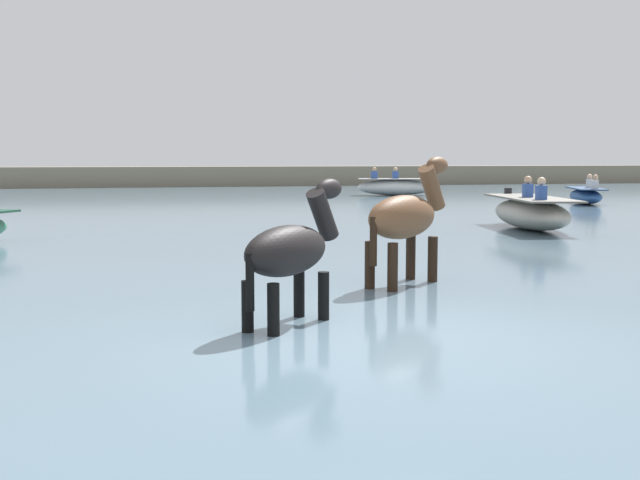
{
  "coord_description": "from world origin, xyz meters",
  "views": [
    {
      "loc": [
        -2.16,
        -6.82,
        1.98
      ],
      "look_at": [
        0.44,
        3.77,
        0.85
      ],
      "focal_mm": 45.13,
      "sensor_mm": 36.0,
      "label": 1
    }
  ],
  "objects_px": {
    "horse_lead_bay": "(406,220)",
    "horse_trailing_black": "(291,254)",
    "boat_distant_east": "(396,187)",
    "boat_mid_channel": "(531,213)",
    "boat_mid_outer": "(586,195)"
  },
  "relations": [
    {
      "from": "horse_lead_bay",
      "to": "horse_trailing_black",
      "type": "height_order",
      "value": "horse_lead_bay"
    },
    {
      "from": "boat_distant_east",
      "to": "horse_lead_bay",
      "type": "bearing_deg",
      "value": -108.87
    },
    {
      "from": "horse_lead_bay",
      "to": "boat_mid_channel",
      "type": "relative_size",
      "value": 0.5
    },
    {
      "from": "horse_lead_bay",
      "to": "boat_distant_east",
      "type": "xyz_separation_m",
      "value": [
        7.77,
        22.73,
        -0.46
      ]
    },
    {
      "from": "horse_lead_bay",
      "to": "boat_mid_channel",
      "type": "distance_m",
      "value": 8.77
    },
    {
      "from": "boat_distant_east",
      "to": "horse_trailing_black",
      "type": "bearing_deg",
      "value": -111.35
    },
    {
      "from": "boat_mid_channel",
      "to": "boat_distant_east",
      "type": "height_order",
      "value": "boat_mid_channel"
    },
    {
      "from": "horse_trailing_black",
      "to": "boat_distant_east",
      "type": "relative_size",
      "value": 0.51
    },
    {
      "from": "horse_trailing_black",
      "to": "boat_distant_east",
      "type": "xyz_separation_m",
      "value": [
        9.7,
        24.82,
        -0.33
      ]
    },
    {
      "from": "boat_mid_channel",
      "to": "boat_mid_outer",
      "type": "bearing_deg",
      "value": 51.68
    },
    {
      "from": "horse_lead_bay",
      "to": "boat_mid_outer",
      "type": "distance_m",
      "value": 19.58
    },
    {
      "from": "horse_trailing_black",
      "to": "boat_mid_outer",
      "type": "xyz_separation_m",
      "value": [
        14.12,
        17.41,
        -0.4
      ]
    },
    {
      "from": "horse_lead_bay",
      "to": "boat_mid_outer",
      "type": "xyz_separation_m",
      "value": [
        12.19,
        15.32,
        -0.54
      ]
    },
    {
      "from": "boat_mid_channel",
      "to": "boat_distant_east",
      "type": "bearing_deg",
      "value": 81.79
    },
    {
      "from": "boat_mid_outer",
      "to": "boat_distant_east",
      "type": "relative_size",
      "value": 0.9
    }
  ]
}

